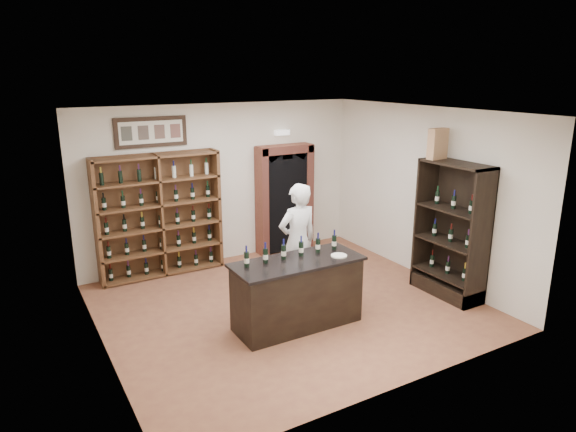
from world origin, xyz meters
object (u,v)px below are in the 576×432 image
at_px(wine_crate, 438,144).
at_px(counter_bottle_0, 247,259).
at_px(side_cabinet, 451,251).
at_px(shopkeeper, 298,242).
at_px(wine_shelf, 159,215).
at_px(tasting_counter, 297,294).

bearing_deg(wine_crate, counter_bottle_0, 174.14).
xyz_separation_m(side_cabinet, shopkeeper, (-2.22, 1.14, 0.19)).
relative_size(wine_shelf, counter_bottle_0, 7.33).
distance_m(counter_bottle_0, wine_crate, 3.63).
bearing_deg(counter_bottle_0, shopkeeper, 29.68).
height_order(side_cabinet, shopkeeper, side_cabinet).
height_order(wine_shelf, side_cabinet, same).
relative_size(tasting_counter, side_cabinet, 0.85).
height_order(counter_bottle_0, wine_crate, wine_crate).
height_order(wine_shelf, tasting_counter, wine_shelf).
bearing_deg(counter_bottle_0, side_cabinet, -7.25).
xyz_separation_m(counter_bottle_0, side_cabinet, (3.44, -0.44, -0.35)).
bearing_deg(wine_crate, tasting_counter, 176.94).
relative_size(tasting_counter, wine_crate, 3.85).
distance_m(wine_shelf, tasting_counter, 3.19).
xyz_separation_m(wine_shelf, tasting_counter, (1.10, -2.93, -0.61)).
distance_m(tasting_counter, counter_bottle_0, 0.96).
bearing_deg(tasting_counter, side_cabinet, -6.28).
height_order(tasting_counter, side_cabinet, side_cabinet).
height_order(counter_bottle_0, side_cabinet, side_cabinet).
distance_m(tasting_counter, side_cabinet, 2.75).
bearing_deg(counter_bottle_0, wine_crate, -0.65).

